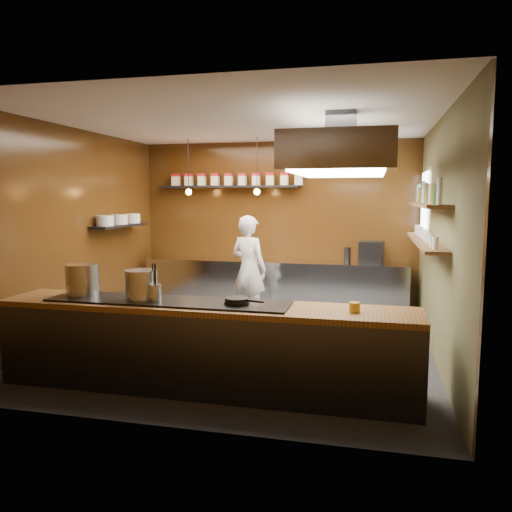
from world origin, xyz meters
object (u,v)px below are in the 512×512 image
(chef, at_px, (249,269))
(stockpot_small, at_px, (141,285))
(stockpot_large, at_px, (82,280))
(espresso_machine, at_px, (371,252))
(extractor_hood, at_px, (341,155))

(chef, bearing_deg, stockpot_small, 103.09)
(stockpot_large, xyz_separation_m, espresso_machine, (3.09, 3.72, -0.03))
(extractor_hood, bearing_deg, stockpot_small, -148.17)
(stockpot_large, relative_size, chef, 0.21)
(stockpot_small, bearing_deg, extractor_hood, 31.83)
(stockpot_large, bearing_deg, chef, 67.21)
(stockpot_small, distance_m, espresso_machine, 4.46)
(stockpot_large, height_order, chef, chef)
(stockpot_large, bearing_deg, extractor_hood, 23.19)
(stockpot_large, distance_m, chef, 3.08)
(stockpot_small, distance_m, chef, 2.94)
(chef, bearing_deg, espresso_machine, -133.03)
(extractor_hood, relative_size, chef, 1.16)
(stockpot_small, bearing_deg, chef, 81.17)
(stockpot_small, height_order, chef, chef)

